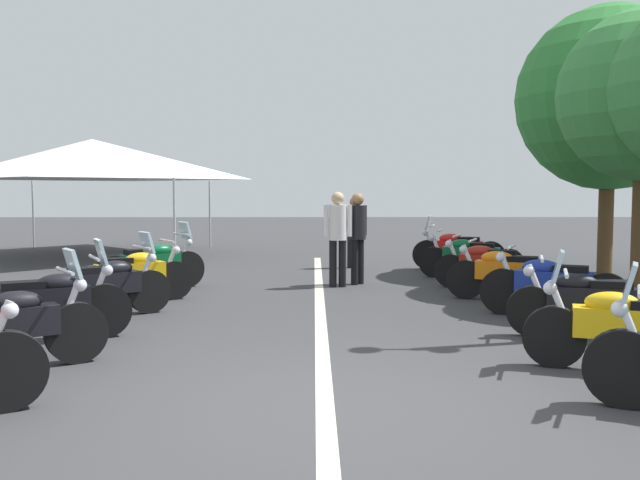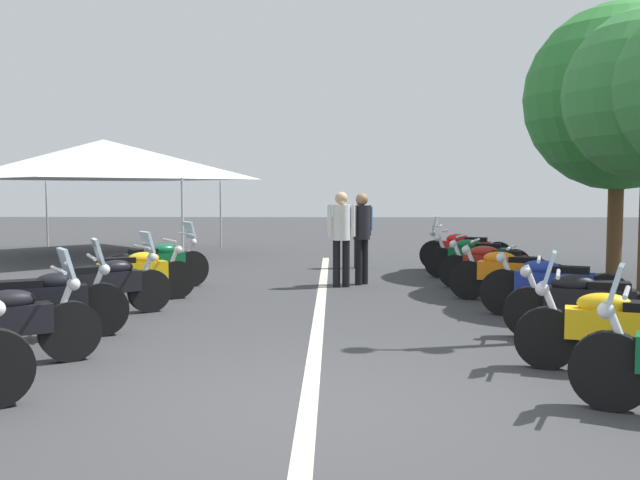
{
  "view_description": "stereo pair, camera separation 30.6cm",
  "coord_description": "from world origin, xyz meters",
  "px_view_note": "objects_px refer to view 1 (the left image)",
  "views": [
    {
      "loc": [
        -5.69,
        0.09,
        1.83
      ],
      "look_at": [
        4.89,
        0.0,
        1.05
      ],
      "focal_mm": 38.97,
      "sensor_mm": 36.0,
      "label": 1
    },
    {
      "loc": [
        -5.69,
        -0.21,
        1.83
      ],
      "look_at": [
        4.89,
        0.0,
        1.05
      ],
      "focal_mm": 38.97,
      "sensor_mm": 36.0,
      "label": 2
    }
  ],
  "objects_px": {
    "motorcycle_left_row_5": "(152,264)",
    "bystander_1": "(358,231)",
    "event_tent": "(92,159)",
    "motorcycle_right_row_4": "(507,273)",
    "motorcycle_right_row_2": "(589,303)",
    "motorcycle_left_row_1": "(0,327)",
    "bystander_3": "(338,231)",
    "roadside_tree_1": "(609,99)",
    "motorcycle_right_row_1": "(627,326)",
    "motorcycle_left_row_3": "(105,285)",
    "bystander_0": "(354,227)",
    "motorcycle_left_row_4": "(132,275)",
    "motorcycle_right_row_5": "(489,265)",
    "motorcycle_right_row_7": "(457,249)",
    "motorcycle_right_row_6": "(470,256)",
    "motorcycle_right_row_3": "(552,285)",
    "motorcycle_left_row_2": "(47,303)"
  },
  "relations": [
    {
      "from": "motorcycle_left_row_5",
      "to": "motorcycle_right_row_5",
      "type": "xyz_separation_m",
      "value": [
        0.02,
        -6.12,
        -0.03
      ]
    },
    {
      "from": "motorcycle_right_row_4",
      "to": "bystander_0",
      "type": "relative_size",
      "value": 1.16
    },
    {
      "from": "bystander_1",
      "to": "motorcycle_left_row_4",
      "type": "bearing_deg",
      "value": -108.87
    },
    {
      "from": "motorcycle_left_row_3",
      "to": "motorcycle_right_row_4",
      "type": "height_order",
      "value": "motorcycle_left_row_3"
    },
    {
      "from": "motorcycle_right_row_4",
      "to": "roadside_tree_1",
      "type": "distance_m",
      "value": 6.0
    },
    {
      "from": "motorcycle_right_row_2",
      "to": "bystander_3",
      "type": "distance_m",
      "value": 5.46
    },
    {
      "from": "motorcycle_left_row_5",
      "to": "motorcycle_left_row_1",
      "type": "bearing_deg",
      "value": -128.37
    },
    {
      "from": "motorcycle_left_row_4",
      "to": "event_tent",
      "type": "bearing_deg",
      "value": 78.95
    },
    {
      "from": "motorcycle_left_row_2",
      "to": "motorcycle_right_row_2",
      "type": "bearing_deg",
      "value": -25.83
    },
    {
      "from": "motorcycle_left_row_4",
      "to": "motorcycle_right_row_6",
      "type": "xyz_separation_m",
      "value": [
        3.02,
        -6.13,
        -0.0
      ]
    },
    {
      "from": "motorcycle_right_row_2",
      "to": "bystander_1",
      "type": "height_order",
      "value": "bystander_1"
    },
    {
      "from": "motorcycle_left_row_5",
      "to": "motorcycle_right_row_2",
      "type": "height_order",
      "value": "motorcycle_left_row_5"
    },
    {
      "from": "motorcycle_right_row_1",
      "to": "motorcycle_right_row_5",
      "type": "bearing_deg",
      "value": -72.19
    },
    {
      "from": "motorcycle_left_row_3",
      "to": "bystander_0",
      "type": "distance_m",
      "value": 7.43
    },
    {
      "from": "motorcycle_right_row_7",
      "to": "motorcycle_left_row_5",
      "type": "bearing_deg",
      "value": 44.23
    },
    {
      "from": "motorcycle_left_row_4",
      "to": "bystander_0",
      "type": "bearing_deg",
      "value": 19.97
    },
    {
      "from": "motorcycle_right_row_2",
      "to": "motorcycle_left_row_1",
      "type": "bearing_deg",
      "value": 30.14
    },
    {
      "from": "motorcycle_right_row_6",
      "to": "event_tent",
      "type": "relative_size",
      "value": 0.33
    },
    {
      "from": "motorcycle_left_row_3",
      "to": "motorcycle_right_row_4",
      "type": "xyz_separation_m",
      "value": [
        1.44,
        -6.13,
        -0.01
      ]
    },
    {
      "from": "motorcycle_left_row_4",
      "to": "bystander_1",
      "type": "relative_size",
      "value": 1.05
    },
    {
      "from": "motorcycle_left_row_1",
      "to": "event_tent",
      "type": "xyz_separation_m",
      "value": [
        12.33,
        2.96,
        2.18
      ]
    },
    {
      "from": "motorcycle_left_row_5",
      "to": "bystander_1",
      "type": "bearing_deg",
      "value": -25.28
    },
    {
      "from": "motorcycle_left_row_1",
      "to": "motorcycle_left_row_5",
      "type": "height_order",
      "value": "motorcycle_left_row_5"
    },
    {
      "from": "motorcycle_right_row_6",
      "to": "roadside_tree_1",
      "type": "relative_size",
      "value": 0.36
    },
    {
      "from": "motorcycle_left_row_5",
      "to": "motorcycle_right_row_4",
      "type": "xyz_separation_m",
      "value": [
        -1.29,
        -6.09,
        -0.02
      ]
    },
    {
      "from": "motorcycle_right_row_1",
      "to": "motorcycle_right_row_4",
      "type": "bearing_deg",
      "value": -71.92
    },
    {
      "from": "motorcycle_left_row_4",
      "to": "bystander_3",
      "type": "distance_m",
      "value": 3.88
    },
    {
      "from": "motorcycle_left_row_4",
      "to": "motorcycle_right_row_3",
      "type": "height_order",
      "value": "motorcycle_right_row_3"
    },
    {
      "from": "motorcycle_left_row_5",
      "to": "bystander_3",
      "type": "height_order",
      "value": "bystander_3"
    },
    {
      "from": "motorcycle_left_row_2",
      "to": "event_tent",
      "type": "xyz_separation_m",
      "value": [
        10.95,
        2.89,
        2.17
      ]
    },
    {
      "from": "motorcycle_right_row_1",
      "to": "bystander_3",
      "type": "bearing_deg",
      "value": -47.81
    },
    {
      "from": "bystander_1",
      "to": "bystander_0",
      "type": "bearing_deg",
      "value": 129.09
    },
    {
      "from": "motorcycle_right_row_4",
      "to": "motorcycle_right_row_5",
      "type": "relative_size",
      "value": 0.99
    },
    {
      "from": "motorcycle_left_row_3",
      "to": "bystander_3",
      "type": "bearing_deg",
      "value": 5.92
    },
    {
      "from": "motorcycle_right_row_2",
      "to": "event_tent",
      "type": "relative_size",
      "value": 0.31
    },
    {
      "from": "motorcycle_right_row_4",
      "to": "motorcycle_left_row_5",
      "type": "bearing_deg",
      "value": 10.66
    },
    {
      "from": "motorcycle_left_row_1",
      "to": "motorcycle_right_row_4",
      "type": "height_order",
      "value": "motorcycle_left_row_1"
    },
    {
      "from": "motorcycle_right_row_4",
      "to": "bystander_0",
      "type": "distance_m",
      "value": 5.37
    },
    {
      "from": "bystander_3",
      "to": "roadside_tree_1",
      "type": "bearing_deg",
      "value": -80.5
    },
    {
      "from": "motorcycle_right_row_5",
      "to": "roadside_tree_1",
      "type": "distance_m",
      "value": 5.24
    },
    {
      "from": "motorcycle_right_row_1",
      "to": "motorcycle_right_row_4",
      "type": "height_order",
      "value": "motorcycle_right_row_1"
    },
    {
      "from": "motorcycle_right_row_3",
      "to": "motorcycle_right_row_6",
      "type": "xyz_separation_m",
      "value": [
        4.35,
        0.19,
        -0.01
      ]
    },
    {
      "from": "motorcycle_right_row_7",
      "to": "roadside_tree_1",
      "type": "distance_m",
      "value": 4.58
    },
    {
      "from": "motorcycle_right_row_2",
      "to": "bystander_1",
      "type": "xyz_separation_m",
      "value": [
        4.95,
        2.51,
        0.58
      ]
    },
    {
      "from": "motorcycle_left_row_4",
      "to": "motorcycle_right_row_1",
      "type": "xyz_separation_m",
      "value": [
        -4.29,
        -6.06,
        0.01
      ]
    },
    {
      "from": "motorcycle_left_row_5",
      "to": "bystander_3",
      "type": "bearing_deg",
      "value": -30.0
    },
    {
      "from": "motorcycle_right_row_2",
      "to": "bystander_1",
      "type": "bearing_deg",
      "value": -46.08
    },
    {
      "from": "event_tent",
      "to": "motorcycle_left_row_5",
      "type": "bearing_deg",
      "value": -154.62
    },
    {
      "from": "motorcycle_left_row_4",
      "to": "bystander_3",
      "type": "relative_size",
      "value": 1.03
    },
    {
      "from": "motorcycle_right_row_4",
      "to": "motorcycle_right_row_2",
      "type": "bearing_deg",
      "value": 116.31
    }
  ]
}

